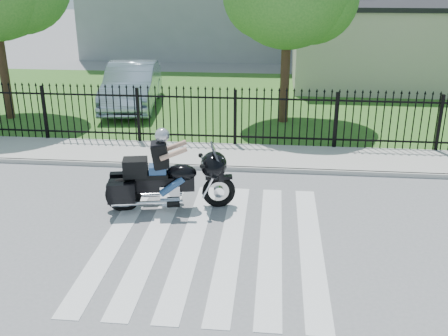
{
  "coord_description": "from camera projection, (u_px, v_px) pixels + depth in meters",
  "views": [
    {
      "loc": [
        1.19,
        -9.32,
        5.22
      ],
      "look_at": [
        0.1,
        1.59,
        1.0
      ],
      "focal_mm": 42.0,
      "sensor_mm": 36.0,
      "label": 1
    }
  ],
  "objects": [
    {
      "name": "sidewalk",
      "position": [
        232.0,
        156.0,
        15.26
      ],
      "size": [
        40.0,
        2.0,
        0.12
      ],
      "primitive_type": "cube",
      "color": "#ADAAA3",
      "rests_on": "ground"
    },
    {
      "name": "curb",
      "position": [
        229.0,
        168.0,
        14.33
      ],
      "size": [
        40.0,
        0.12,
        0.12
      ],
      "primitive_type": "cube",
      "color": "#ADAAA3",
      "rests_on": "ground"
    },
    {
      "name": "ground",
      "position": [
        211.0,
        242.0,
        10.64
      ],
      "size": [
        120.0,
        120.0,
        0.0
      ],
      "primitive_type": "plane",
      "color": "slate",
      "rests_on": "ground"
    },
    {
      "name": "building_low_roof",
      "position": [
        408.0,
        5.0,
        23.55
      ],
      "size": [
        10.2,
        6.2,
        0.2
      ],
      "primitive_type": "cube",
      "color": "black",
      "rests_on": "building_low"
    },
    {
      "name": "motorcycle_rider",
      "position": [
        167.0,
        176.0,
        11.83
      ],
      "size": [
        2.95,
        1.33,
        1.97
      ],
      "rotation": [
        0.0,
        0.0,
        0.19
      ],
      "color": "black",
      "rests_on": "ground"
    },
    {
      "name": "iron_fence",
      "position": [
        235.0,
        119.0,
        15.88
      ],
      "size": [
        26.0,
        0.04,
        1.8
      ],
      "color": "black",
      "rests_on": "ground"
    },
    {
      "name": "grass_strip",
      "position": [
        246.0,
        101.0,
        21.78
      ],
      "size": [
        40.0,
        12.0,
        0.02
      ],
      "primitive_type": "cube",
      "color": "#336021",
      "rests_on": "ground"
    },
    {
      "name": "building_low",
      "position": [
        403.0,
        47.0,
        24.22
      ],
      "size": [
        10.0,
        6.0,
        3.5
      ],
      "primitive_type": "cube",
      "color": "beige",
      "rests_on": "ground"
    },
    {
      "name": "parked_car",
      "position": [
        132.0,
        86.0,
        20.44
      ],
      "size": [
        2.43,
        5.41,
        1.72
      ],
      "primitive_type": "imported",
      "rotation": [
        0.0,
        0.0,
        0.12
      ],
      "color": "#96A9BC",
      "rests_on": "grass_strip"
    },
    {
      "name": "crosswalk",
      "position": [
        211.0,
        241.0,
        10.63
      ],
      "size": [
        5.0,
        5.5,
        0.01
      ],
      "primitive_type": null,
      "color": "silver",
      "rests_on": "ground"
    }
  ]
}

